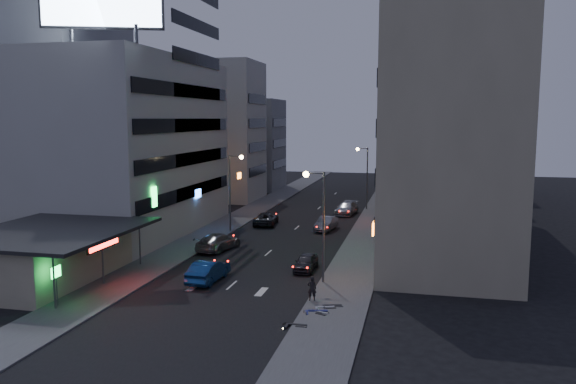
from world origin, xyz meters
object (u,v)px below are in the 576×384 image
(scooter_silver_a, at_px, (329,304))
(scooter_black_b, at_px, (342,296))
(road_car_blue, at_px, (208,271))
(scooter_silver_b, at_px, (334,297))
(parked_car_right_near, at_px, (306,262))
(scooter_black_a, at_px, (308,315))
(parked_car_left, at_px, (266,219))
(parked_car_right_far, at_px, (347,209))
(road_car_silver, at_px, (218,242))
(scooter_blue, at_px, (328,301))
(person, at_px, (312,288))
(parked_car_right_mid, at_px, (326,224))

(scooter_silver_a, bearing_deg, scooter_black_b, 6.84)
(road_car_blue, bearing_deg, scooter_silver_b, 161.97)
(parked_car_right_near, bearing_deg, scooter_black_a, -77.76)
(parked_car_right_near, distance_m, parked_car_left, 19.47)
(scooter_black_b, distance_m, scooter_silver_b, 0.58)
(parked_car_right_far, bearing_deg, scooter_black_b, -75.59)
(parked_car_right_far, distance_m, road_car_silver, 23.45)
(scooter_blue, bearing_deg, person, 26.87)
(parked_car_left, xyz_separation_m, scooter_silver_a, (11.52, -27.36, 0.01))
(parked_car_left, height_order, scooter_black_a, parked_car_left)
(road_car_blue, xyz_separation_m, scooter_blue, (9.61, -4.57, -0.04))
(person, xyz_separation_m, scooter_black_a, (0.59, -4.29, -0.25))
(road_car_blue, height_order, scooter_silver_a, road_car_blue)
(parked_car_left, xyz_separation_m, scooter_blue, (11.36, -26.82, 0.04))
(parked_car_right_near, height_order, road_car_silver, road_car_silver)
(road_car_blue, bearing_deg, parked_car_left, -83.16)
(road_car_blue, xyz_separation_m, scooter_black_b, (10.29, -3.26, -0.11))
(scooter_silver_b, bearing_deg, person, 45.45)
(scooter_black_a, height_order, scooter_silver_a, scooter_silver_a)
(road_car_silver, bearing_deg, parked_car_right_mid, -115.06)
(scooter_blue, xyz_separation_m, scooter_black_b, (0.67, 1.31, -0.07))
(person, bearing_deg, parked_car_right_far, -104.76)
(parked_car_right_mid, height_order, road_car_silver, road_car_silver)
(parked_car_right_near, xyz_separation_m, parked_car_left, (-8.14, 17.69, 0.05))
(road_car_blue, bearing_deg, scooter_black_b, 164.75)
(scooter_black_b, bearing_deg, scooter_blue, 136.00)
(parked_car_left, distance_m, road_car_silver, 12.89)
(parked_car_left, distance_m, scooter_silver_a, 29.68)
(parked_car_right_far, xyz_separation_m, scooter_black_b, (4.08, -34.35, -0.08))
(road_car_silver, bearing_deg, road_car_blue, 116.77)
(road_car_silver, height_order, scooter_silver_b, road_car_silver)
(person, bearing_deg, scooter_silver_b, 137.14)
(scooter_silver_a, distance_m, scooter_silver_b, 1.44)
(road_car_blue, bearing_deg, road_car_silver, -71.57)
(road_car_silver, distance_m, scooter_blue, 18.63)
(person, xyz_separation_m, scooter_black_b, (2.00, -0.32, -0.25))
(parked_car_right_near, distance_m, scooter_silver_b, 8.94)
(scooter_black_b, bearing_deg, road_car_silver, 28.92)
(scooter_silver_a, xyz_separation_m, scooter_black_b, (0.52, 1.84, -0.03))
(parked_car_right_far, distance_m, scooter_blue, 35.82)
(parked_car_right_mid, bearing_deg, road_car_silver, -117.87)
(scooter_silver_b, bearing_deg, scooter_silver_a, 155.88)
(scooter_black_b, bearing_deg, parked_car_left, 8.43)
(scooter_silver_a, bearing_deg, parked_car_right_mid, 32.27)
(road_car_silver, bearing_deg, parked_car_right_near, 162.69)
(person, xyz_separation_m, scooter_blue, (1.32, -1.63, -0.19))
(scooter_blue, distance_m, scooter_black_b, 1.47)
(scooter_silver_a, height_order, scooter_black_b, scooter_silver_a)
(parked_car_right_far, distance_m, scooter_silver_b, 34.95)
(road_car_silver, xyz_separation_m, scooter_black_b, (12.99, -12.66, -0.10))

